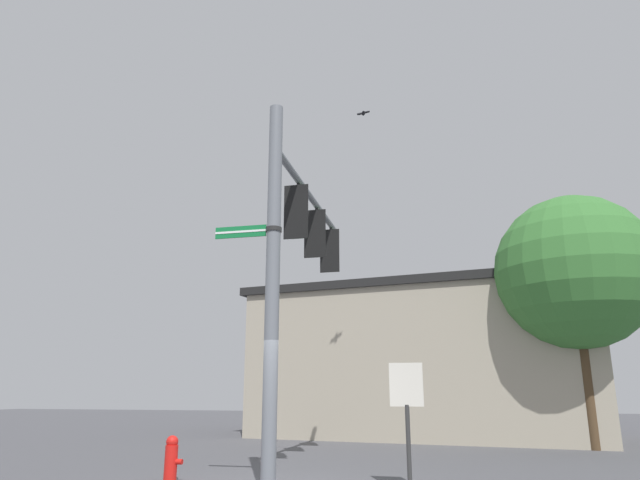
{
  "coord_description": "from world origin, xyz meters",
  "views": [
    {
      "loc": [
        3.22,
        -9.52,
        1.62
      ],
      "look_at": [
        -0.07,
        3.9,
        5.38
      ],
      "focal_mm": 31.42,
      "sensor_mm": 36.0,
      "label": 1
    }
  ],
  "objects_px": {
    "street_name_sign": "(257,231)",
    "fire_hydrant": "(171,458)",
    "traffic_light_nearest_pole": "(298,214)",
    "historical_marker": "(407,404)",
    "traffic_light_mid_outer": "(331,252)",
    "bird_flying": "(363,113)",
    "traffic_light_mid_inner": "(317,235)"
  },
  "relations": [
    {
      "from": "traffic_light_mid_inner",
      "to": "historical_marker",
      "type": "height_order",
      "value": "traffic_light_mid_inner"
    },
    {
      "from": "traffic_light_mid_inner",
      "to": "historical_marker",
      "type": "relative_size",
      "value": 0.62
    },
    {
      "from": "historical_marker",
      "to": "traffic_light_mid_outer",
      "type": "bearing_deg",
      "value": 118.05
    },
    {
      "from": "traffic_light_mid_outer",
      "to": "fire_hydrant",
      "type": "xyz_separation_m",
      "value": [
        -2.08,
        -4.59,
        -4.99
      ]
    },
    {
      "from": "fire_hydrant",
      "to": "traffic_light_mid_inner",
      "type": "bearing_deg",
      "value": 52.99
    },
    {
      "from": "traffic_light_nearest_pole",
      "to": "historical_marker",
      "type": "bearing_deg",
      "value": -20.11
    },
    {
      "from": "traffic_light_nearest_pole",
      "to": "historical_marker",
      "type": "distance_m",
      "value": 4.68
    },
    {
      "from": "traffic_light_mid_outer",
      "to": "street_name_sign",
      "type": "distance_m",
      "value": 5.4
    },
    {
      "from": "bird_flying",
      "to": "fire_hydrant",
      "type": "relative_size",
      "value": 0.48
    },
    {
      "from": "historical_marker",
      "to": "bird_flying",
      "type": "bearing_deg",
      "value": 106.41
    },
    {
      "from": "traffic_light_mid_outer",
      "to": "bird_flying",
      "type": "relative_size",
      "value": 3.35
    },
    {
      "from": "bird_flying",
      "to": "fire_hydrant",
      "type": "distance_m",
      "value": 11.02
    },
    {
      "from": "street_name_sign",
      "to": "historical_marker",
      "type": "relative_size",
      "value": 0.61
    },
    {
      "from": "street_name_sign",
      "to": "fire_hydrant",
      "type": "relative_size",
      "value": 1.59
    },
    {
      "from": "fire_hydrant",
      "to": "bird_flying",
      "type": "bearing_deg",
      "value": 58.67
    },
    {
      "from": "bird_flying",
      "to": "street_name_sign",
      "type": "bearing_deg",
      "value": -101.61
    },
    {
      "from": "street_name_sign",
      "to": "historical_marker",
      "type": "distance_m",
      "value": 4.16
    },
    {
      "from": "street_name_sign",
      "to": "traffic_light_nearest_pole",
      "type": "bearing_deg",
      "value": 80.56
    },
    {
      "from": "street_name_sign",
      "to": "historical_marker",
      "type": "bearing_deg",
      "value": 19.58
    },
    {
      "from": "traffic_light_nearest_pole",
      "to": "fire_hydrant",
      "type": "relative_size",
      "value": 1.59
    },
    {
      "from": "fire_hydrant",
      "to": "street_name_sign",
      "type": "bearing_deg",
      "value": -21.66
    },
    {
      "from": "traffic_light_mid_inner",
      "to": "traffic_light_mid_outer",
      "type": "bearing_deg",
      "value": 90.97
    },
    {
      "from": "traffic_light_mid_inner",
      "to": "bird_flying",
      "type": "xyz_separation_m",
      "value": [
        0.91,
        2.16,
        4.38
      ]
    },
    {
      "from": "fire_hydrant",
      "to": "historical_marker",
      "type": "height_order",
      "value": "historical_marker"
    },
    {
      "from": "traffic_light_mid_inner",
      "to": "traffic_light_mid_outer",
      "type": "height_order",
      "value": "same"
    },
    {
      "from": "street_name_sign",
      "to": "traffic_light_mid_outer",
      "type": "bearing_deg",
      "value": 87.51
    },
    {
      "from": "traffic_light_nearest_pole",
      "to": "bird_flying",
      "type": "height_order",
      "value": "bird_flying"
    },
    {
      "from": "traffic_light_mid_outer",
      "to": "fire_hydrant",
      "type": "bearing_deg",
      "value": -114.43
    },
    {
      "from": "traffic_light_mid_inner",
      "to": "bird_flying",
      "type": "distance_m",
      "value": 4.96
    },
    {
      "from": "traffic_light_nearest_pole",
      "to": "street_name_sign",
      "type": "height_order",
      "value": "traffic_light_nearest_pole"
    },
    {
      "from": "traffic_light_mid_inner",
      "to": "bird_flying",
      "type": "relative_size",
      "value": 3.35
    },
    {
      "from": "traffic_light_mid_outer",
      "to": "street_name_sign",
      "type": "xyz_separation_m",
      "value": [
        -0.23,
        -5.32,
        -0.86
      ]
    }
  ]
}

